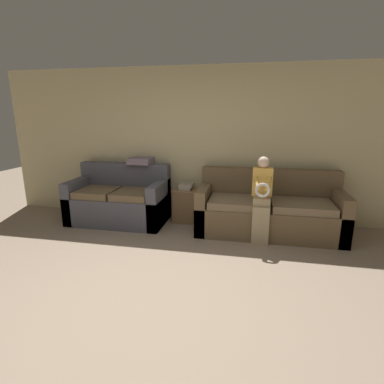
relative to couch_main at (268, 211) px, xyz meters
The scene contains 8 objects.
ground_plane 2.56m from the couch_main, 119.21° to the right, with size 14.00×14.00×0.00m, color gray.
wall_back 1.64m from the couch_main, 157.44° to the left, with size 6.91×0.06×2.55m.
couch_main is the anchor object (origin of this frame).
couch_side 2.46m from the couch_main, behind, with size 1.60×0.86×0.96m.
child_left_seated 0.51m from the couch_main, 109.20° to the right, with size 0.28×0.37×1.21m.
side_shelf 1.37m from the couch_main, 169.32° to the left, with size 0.43×0.42×0.56m.
book_stack 1.40m from the couch_main, 169.42° to the left, with size 0.23×0.27×0.09m.
throw_pillow 2.28m from the couch_main, behind, with size 0.39×0.39×0.10m.
Camera 1 is at (0.95, -2.31, 1.77)m, focal length 28.00 mm.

